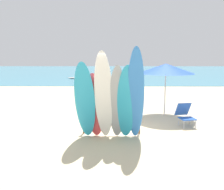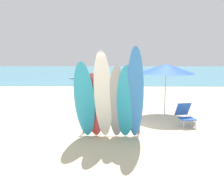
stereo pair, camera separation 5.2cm
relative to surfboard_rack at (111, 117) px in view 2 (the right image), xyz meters
The scene contains 14 objects.
ground 14.01m from the surfboard_rack, 90.00° to the left, with size 60.00×60.00×0.00m, color beige.
ocean_water 31.82m from the surfboard_rack, 90.00° to the left, with size 60.00×40.00×0.02m, color teal.
surfboard_rack is the anchor object (origin of this frame).
surfboard_teal_0 1.16m from the surfboard_rack, 139.23° to the right, with size 0.58×0.07×2.41m, color #289EC6.
surfboard_red_1 0.84m from the surfboard_rack, 133.14° to the right, with size 0.55×0.06×2.05m, color #D13D42.
surfboard_white_2 1.07m from the surfboard_rack, 106.06° to the right, with size 0.52×0.08×2.70m, color white.
surfboard_grey_3 0.90m from the surfboard_rack, 75.65° to the right, with size 0.47×0.07×2.33m, color #999EA3.
surfboard_teal_4 1.01m from the surfboard_rack, 57.94° to the right, with size 0.56×0.08×2.34m, color #289EC6.
surfboard_blue_5 1.33m from the surfboard_rack, 50.23° to the right, with size 0.46×0.06×2.86m, color #337AD1.
beachgoer_midbeach 2.87m from the surfboard_rack, 88.82° to the left, with size 0.60×0.32×1.64m.
beachgoer_photographing 3.93m from the surfboard_rack, 83.97° to the left, with size 0.59×0.35×1.66m.
beach_chair_red 2.72m from the surfboard_rack, 18.93° to the left, with size 0.62×0.81×0.80m.
beach_umbrella 3.45m from the surfboard_rack, 46.86° to the left, with size 2.26×2.26×2.13m.
distant_boat 18.63m from the surfboard_rack, 100.53° to the left, with size 3.15×0.85×0.25m.
Camera 2 is at (0.14, -7.16, 2.40)m, focal length 37.67 mm.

